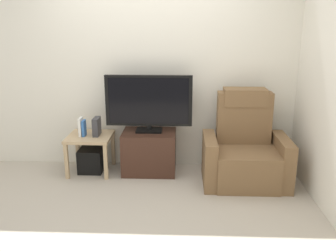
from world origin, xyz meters
TOP-DOWN VIEW (x-y plane):
  - ground_plane at (0.00, 0.00)m, footprint 6.40×6.40m
  - wall_back at (0.00, 1.13)m, footprint 6.40×0.06m
  - tv_stand at (0.02, 0.83)m, footprint 0.66×0.48m
  - television at (0.02, 0.85)m, footprint 1.06×0.20m
  - recliner_armchair at (1.17, 0.61)m, footprint 0.98×0.78m
  - side_table at (-0.72, 0.81)m, footprint 0.54×0.54m
  - subwoofer_box at (-0.72, 0.81)m, footprint 0.30×0.30m
  - book_leftmost at (-0.82, 0.79)m, footprint 0.03×0.14m
  - book_middle at (-0.79, 0.79)m, footprint 0.03×0.12m
  - game_console at (-0.63, 0.82)m, footprint 0.07×0.20m

SIDE VIEW (x-z plane):
  - ground_plane at x=0.00m, z-range 0.00..0.00m
  - subwoofer_box at x=-0.72m, z-range 0.00..0.30m
  - tv_stand at x=0.02m, z-range 0.00..0.53m
  - recliner_armchair at x=1.17m, z-range -0.17..0.91m
  - side_table at x=-0.72m, z-range 0.16..0.64m
  - book_middle at x=-0.79m, z-range 0.48..0.68m
  - game_console at x=-0.63m, z-range 0.48..0.70m
  - book_leftmost at x=-0.82m, z-range 0.48..0.71m
  - television at x=0.02m, z-range 0.55..1.25m
  - wall_back at x=0.00m, z-range 0.00..2.60m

